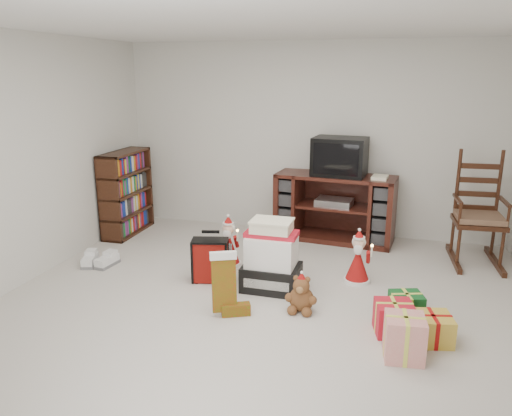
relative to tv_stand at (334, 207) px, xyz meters
The scene contains 13 objects.
room 2.38m from the tv_stand, 100.07° to the right, with size 5.01×5.01×2.51m.
tv_stand is the anchor object (origin of this frame).
bookshelf 2.75m from the tv_stand, behind, with size 0.30×0.90×1.10m.
rocking_chair 1.69m from the tv_stand, 11.09° to the right, with size 0.58×0.90×1.32m.
gift_pile 1.77m from the tv_stand, 103.52° to the right, with size 0.57×0.41×0.70m.
red_suitcase 2.01m from the tv_stand, 122.17° to the right, with size 0.38×0.26×0.53m.
stocking 2.45m from the tv_stand, 106.33° to the right, with size 0.28×0.12×0.59m, color #0D780E, non-canonical shape.
teddy_bear 2.13m from the tv_stand, 90.95° to the right, with size 0.23×0.20×0.34m.
santa_figurine 1.39m from the tv_stand, 72.90° to the right, with size 0.28×0.26×0.57m.
mrs_claus_figurine 1.61m from the tv_stand, 129.89° to the right, with size 0.28×0.27×0.58m.
sneaker_pair 2.95m from the tv_stand, 146.34° to the right, with size 0.40×0.34×0.11m.
gift_cluster 2.46m from the tv_stand, 69.71° to the right, with size 0.59×0.90×0.27m.
crt_television 0.66m from the tv_stand, 20.52° to the right, with size 0.69×0.53×0.47m.
Camera 1 is at (1.06, -4.00, 2.10)m, focal length 35.00 mm.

